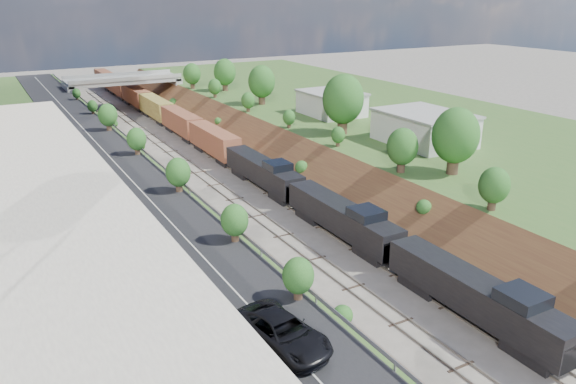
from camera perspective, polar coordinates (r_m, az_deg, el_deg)
platform_right at (r=91.64m, az=14.49°, el=5.16°), size 44.00×180.00×5.00m
embankment_left at (r=70.73m, az=-12.72°, el=-1.09°), size 10.00×180.00×10.00m
embankment_right at (r=79.21m, az=2.63°, el=1.64°), size 10.00×180.00×10.00m
rail_left_track at (r=73.27m, az=-6.45°, el=0.09°), size 1.58×180.00×0.18m
rail_right_track at (r=75.30m, az=-2.81°, el=0.74°), size 1.58×180.00×0.18m
road at (r=68.11m, az=-16.64°, el=2.25°), size 8.00×180.00×0.10m
guardrail at (r=68.72m, az=-13.33°, el=3.13°), size 0.10×171.00×0.70m
commercial_building at (r=44.84m, az=-26.05°, el=-3.30°), size 14.30×62.30×7.00m
overpass at (r=130.64m, az=-16.37°, el=10.27°), size 24.50×8.30×7.40m
white_building_near at (r=78.59m, az=13.66°, el=6.26°), size 9.00×12.00×4.00m
white_building_far at (r=95.26m, az=4.43°, el=8.91°), size 8.00×10.00×3.60m
tree_right_large at (r=65.28m, az=16.66°, el=5.47°), size 5.25×5.25×7.61m
tree_left_crest at (r=34.17m, az=5.59°, el=-11.12°), size 2.45×2.45×3.55m
freight_train at (r=101.98m, az=-10.60°, el=6.89°), size 2.89×147.65×4.55m
suv at (r=33.23m, az=-0.60°, el=-14.05°), size 4.16×7.12×1.86m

